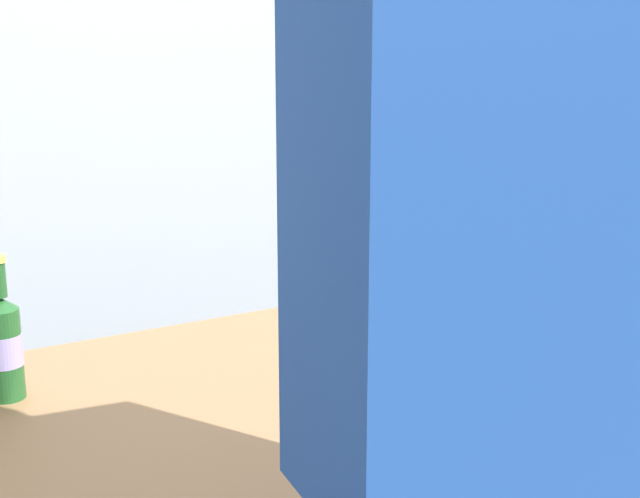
{
  "coord_description": "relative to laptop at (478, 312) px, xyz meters",
  "views": [
    {
      "loc": [
        -0.75,
        -1.35,
        1.37
      ],
      "look_at": [
        0.04,
        0.0,
        0.99
      ],
      "focal_mm": 49.78,
      "sensor_mm": 36.0,
      "label": 1
    }
  ],
  "objects": [
    {
      "name": "back_wall",
      "position": [
        -0.46,
        0.93,
        0.51
      ],
      "size": [
        6.0,
        0.1,
        2.6
      ],
      "primitive_type": "cube",
      "color": "#99A3AD",
      "rests_on": "ground"
    },
    {
      "name": "desk",
      "position": [
        -0.46,
        -0.04,
        -0.14
      ],
      "size": [
        1.59,
        0.87,
        0.74
      ],
      "color": "olive",
      "rests_on": "ground"
    },
    {
      "name": "laptop",
      "position": [
        0.0,
        0.0,
        0.0
      ],
      "size": [
        0.39,
        0.38,
        0.23
      ],
      "color": "#B7BABC",
      "rests_on": "desk"
    },
    {
      "name": "beer_bottle_amber",
      "position": [
        -0.94,
        0.16,
        0.05
      ],
      "size": [
        0.07,
        0.07,
        0.26
      ],
      "color": "#1E5123",
      "rests_on": "desk"
    },
    {
      "name": "person_figure",
      "position": [
        -0.61,
        -0.73,
        0.11
      ],
      "size": [
        0.43,
        0.31,
        1.77
      ],
      "color": "#2D3347",
      "rests_on": "ground"
    }
  ]
}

